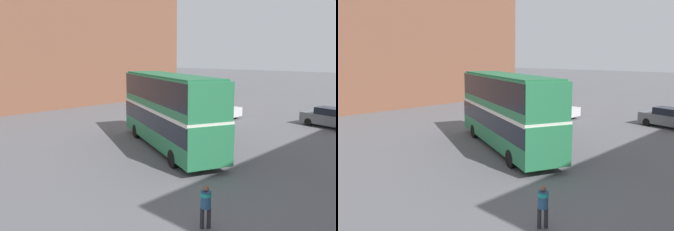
{
  "view_description": "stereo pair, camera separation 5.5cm",
  "coord_description": "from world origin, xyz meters",
  "views": [
    {
      "loc": [
        12.84,
        -14.18,
        5.86
      ],
      "look_at": [
        -1.7,
        0.55,
        2.15
      ],
      "focal_mm": 35.0,
      "sensor_mm": 36.0,
      "label": 1
    },
    {
      "loc": [
        12.88,
        -14.15,
        5.86
      ],
      "look_at": [
        -1.7,
        0.55,
        2.15
      ],
      "focal_mm": 35.0,
      "sensor_mm": 36.0,
      "label": 2
    }
  ],
  "objects": [
    {
      "name": "ground_plane",
      "position": [
        0.0,
        0.0,
        0.0
      ],
      "size": [
        240.0,
        240.0,
        0.0
      ],
      "primitive_type": "plane",
      "color": "#5B5B60"
    },
    {
      "name": "building_row_left",
      "position": [
        -26.67,
        4.81,
        8.89
      ],
      "size": [
        10.54,
        35.74,
        17.76
      ],
      "color": "brown",
      "rests_on": "ground_plane"
    },
    {
      "name": "double_decker_bus",
      "position": [
        -1.7,
        0.55,
        2.73
      ],
      "size": [
        11.55,
        6.97,
        4.79
      ],
      "rotation": [
        0.0,
        0.0,
        -0.41
      ],
      "color": "#287A4C",
      "rests_on": "ground_plane"
    },
    {
      "name": "pedestrian_foreground",
      "position": [
        6.38,
        -5.8,
        0.96
      ],
      "size": [
        0.55,
        0.55,
        1.56
      ],
      "rotation": [
        0.0,
        0.0,
        2.39
      ],
      "color": "#232328",
      "rests_on": "ground_plane"
    },
    {
      "name": "parked_car_kerb_near",
      "position": [
        3.56,
        14.53,
        0.85
      ],
      "size": [
        4.73,
        2.51,
        1.69
      ],
      "rotation": [
        0.0,
        0.0,
        2.95
      ],
      "color": "slate",
      "rests_on": "ground_plane"
    },
    {
      "name": "parked_car_kerb_far",
      "position": [
        -5.88,
        12.01,
        0.81
      ],
      "size": [
        4.01,
        1.95,
        1.59
      ],
      "rotation": [
        0.0,
        0.0,
        0.03
      ],
      "color": "silver",
      "rests_on": "ground_plane"
    }
  ]
}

